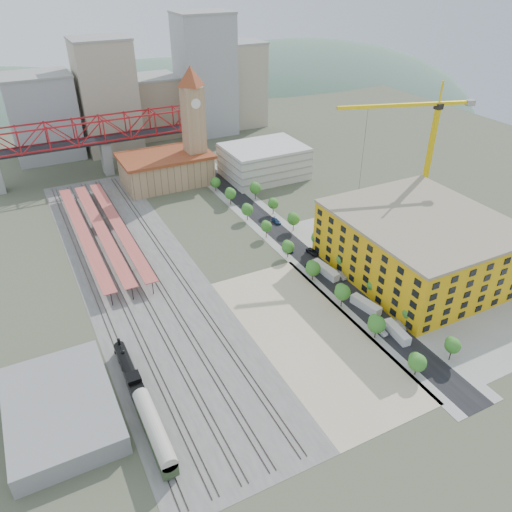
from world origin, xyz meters
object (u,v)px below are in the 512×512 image
site_trailer_d (324,269)px  clock_tower (193,114)px  construction_building (419,245)px  site_trailer_c (327,272)px  site_trailer_b (366,305)px  car_0 (375,326)px  site_trailer_a (397,332)px  locomotive (130,373)px  tower_crane (424,140)px  coach (155,431)px

site_trailer_d → clock_tower: bearing=88.6°
construction_building → site_trailer_c: construction_building is taller
site_trailer_b → site_trailer_c: size_ratio=1.04×
clock_tower → car_0: clock_tower is taller
site_trailer_a → site_trailer_d: size_ratio=0.96×
construction_building → locomotive: construction_building is taller
tower_crane → site_trailer_c: bearing=-160.9°
coach → tower_crane: (114.04, 52.34, 27.86)m
site_trailer_d → car_0: (-3.00, -28.70, -0.65)m
coach → site_trailer_d: (66.00, 37.39, -2.02)m
clock_tower → car_0: (5.00, -116.79, -28.04)m
tower_crane → site_trailer_a: size_ratio=5.54×
construction_building → tower_crane: (22.04, 26.85, 21.78)m
coach → site_trailer_b: (66.00, 16.52, -2.02)m
coach → tower_crane: size_ratio=0.39×
tower_crane → site_trailer_d: (-48.04, -14.95, -29.89)m
locomotive → site_trailer_a: (66.00, -15.92, -0.98)m
clock_tower → construction_building: clock_tower is taller
tower_crane → site_trailer_a: (-48.04, -48.87, -29.94)m
site_trailer_a → tower_crane: bearing=51.0°
clock_tower → tower_crane: 92.18m
construction_building → car_0: construction_building is taller
site_trailer_b → car_0: size_ratio=2.48×
clock_tower → coach: bearing=-114.8°
locomotive → construction_building: bearing=3.8°
tower_crane → site_trailer_b: (-48.04, -35.82, -29.88)m
construction_building → site_trailer_d: construction_building is taller
clock_tower → site_trailer_d: clock_tower is taller
site_trailer_a → site_trailer_b: site_trailer_b is taller
coach → site_trailer_d: bearing=29.5°
locomotive → car_0: (63.00, -10.71, -1.57)m
site_trailer_a → site_trailer_c: size_ratio=0.99×
clock_tower → site_trailer_a: 125.31m
locomotive → coach: size_ratio=1.20×
site_trailer_a → site_trailer_d: 33.91m
construction_building → site_trailer_a: construction_building is taller
tower_crane → site_trailer_b: tower_crane is taller
clock_tower → construction_building: bearing=-71.2°
site_trailer_a → site_trailer_c: bearing=95.5°
car_0 → construction_building: bearing=22.0°
site_trailer_b → site_trailer_d: size_ratio=1.00×
site_trailer_b → site_trailer_a: bearing=-101.3°
construction_building → site_trailer_b: (-26.00, -8.97, -8.10)m
car_0 → locomotive: bearing=162.3°
car_0 → site_trailer_d: bearing=76.0°
site_trailer_c → site_trailer_d: size_ratio=0.96×
locomotive → site_trailer_d: size_ratio=2.51×
coach → site_trailer_a: bearing=3.0°
tower_crane → site_trailer_d: size_ratio=5.31×
construction_building → site_trailer_a: (-26.00, -22.01, -8.16)m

